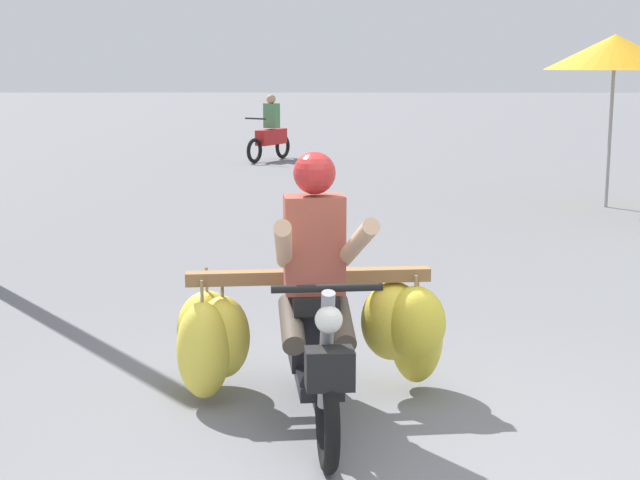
% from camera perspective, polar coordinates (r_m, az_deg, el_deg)
% --- Properties ---
extents(ground_plane, '(120.00, 120.00, 0.00)m').
position_cam_1_polar(ground_plane, '(4.84, 4.66, -14.40)').
color(ground_plane, slate).
extents(motorbike_main_loaded, '(1.74, 1.76, 1.58)m').
position_cam_1_polar(motorbike_main_loaded, '(5.60, -0.18, -5.18)').
color(motorbike_main_loaded, black).
rests_on(motorbike_main_loaded, ground).
extents(motorbike_distant_ahead_left, '(0.91, 1.44, 1.40)m').
position_cam_1_polar(motorbike_distant_ahead_left, '(19.76, -2.86, 6.58)').
color(motorbike_distant_ahead_left, black).
rests_on(motorbike_distant_ahead_left, ground).
extents(market_umbrella_near_shop, '(1.96, 1.96, 2.45)m').
position_cam_1_polar(market_umbrella_near_shop, '(13.86, 17.99, 10.99)').
color(market_umbrella_near_shop, '#99999E').
rests_on(market_umbrella_near_shop, ground).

